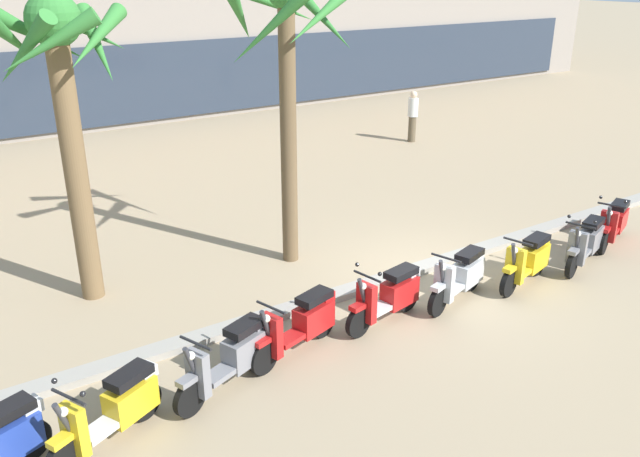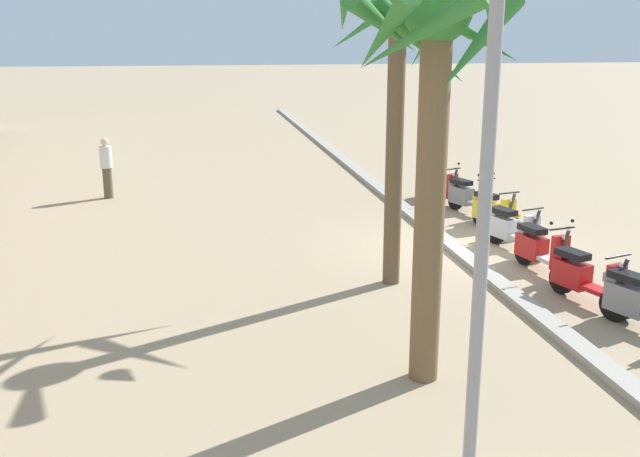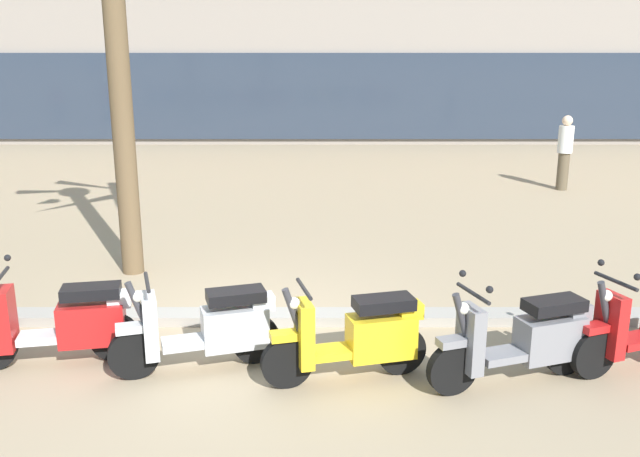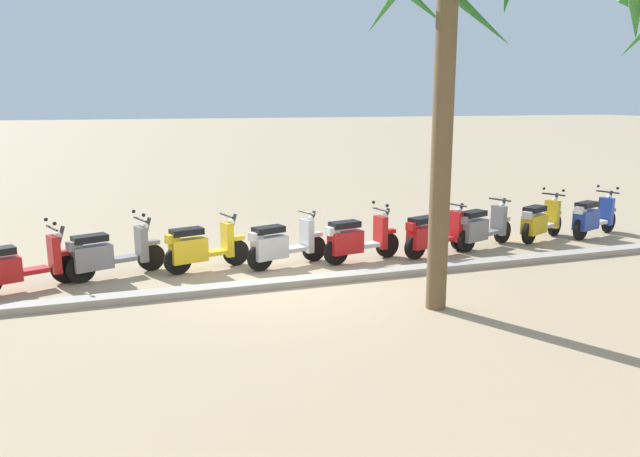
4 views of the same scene
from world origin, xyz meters
TOP-DOWN VIEW (x-y plane):
  - ground_plane at (0.00, 0.00)m, footprint 200.00×200.00m
  - curb_strip at (0.00, 0.36)m, footprint 60.00×0.36m
  - scooter_red_gap_after_mid at (-3.48, -0.73)m, footprint 1.82×0.79m
  - scooter_red_last_in_row at (-1.76, -0.77)m, footprint 1.75×0.65m
  - scooter_silver_lead_nearest at (-0.23, -0.88)m, footprint 1.74×0.77m
  - scooter_yellow_far_back at (1.30, -1.11)m, footprint 1.69×0.71m
  - scooter_grey_mid_front at (2.97, -1.17)m, footprint 1.78×0.83m
  - scooter_red_second_in_line at (4.45, -0.81)m, footprint 1.74×0.87m
  - palm_tree_far_corner at (-1.88, 2.29)m, footprint 2.53×2.57m
  - palm_tree_mid_walkway at (-5.69, 2.89)m, footprint 2.32×2.35m
  - pedestrian_window_shopping at (6.56, 8.23)m, footprint 0.34×0.34m
  - street_lamp at (-7.82, 3.07)m, footprint 0.36×0.36m

SIDE VIEW (x-z plane):
  - ground_plane at x=0.00m, z-range 0.00..0.00m
  - curb_strip at x=0.00m, z-range 0.00..0.12m
  - scooter_red_second_in_line at x=4.45m, z-range -0.15..1.03m
  - scooter_silver_lead_nearest at x=-0.23m, z-range -0.07..0.97m
  - scooter_grey_mid_front at x=2.97m, z-range -0.13..1.04m
  - scooter_yellow_far_back at x=1.30m, z-range -0.06..0.98m
  - scooter_red_gap_after_mid at x=-3.48m, z-range -0.06..0.98m
  - scooter_red_last_in_row at x=-1.76m, z-range -0.13..1.05m
  - pedestrian_window_shopping at x=6.56m, z-range 0.05..1.77m
  - palm_tree_mid_walkway at x=-5.69m, z-range 1.29..6.53m
  - palm_tree_far_corner at x=-1.88m, z-range 1.41..6.96m
  - street_lamp at x=-7.82m, z-range 0.76..8.21m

